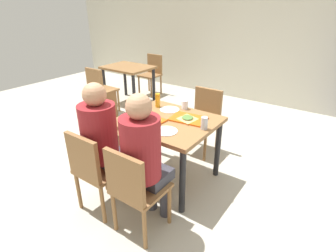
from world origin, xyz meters
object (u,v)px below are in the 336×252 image
(person_in_brown_jacket, at_px, (144,153))
(paper_plate_near_edge, at_px, (166,131))
(condiment_bottle, at_px, (158,100))
(chair_near_right, at_px, (134,187))
(chair_left_end, at_px, (112,121))
(tray_red_far, at_px, (188,119))
(pizza_slice_a, at_px, (149,119))
(background_table, at_px, (128,73))
(person_in_red, at_px, (103,137))
(chair_far_side, at_px, (204,116))
(foil_bundle, at_px, (137,108))
(background_chair_far, at_px, (152,71))
(plastic_cup_b, at_px, (147,128))
(chair_near_left, at_px, (94,167))
(pizza_slice_b, at_px, (188,118))
(paper_plate_center, at_px, (170,110))
(background_chair_near, at_px, (100,88))
(tray_red_near, at_px, (146,120))
(plastic_cup_a, at_px, (185,105))
(main_table, at_px, (168,129))
(soda_can, at_px, (204,123))

(person_in_brown_jacket, height_order, paper_plate_near_edge, person_in_brown_jacket)
(paper_plate_near_edge, height_order, condiment_bottle, condiment_bottle)
(chair_near_right, bearing_deg, chair_left_end, 143.79)
(person_in_brown_jacket, bearing_deg, tray_red_far, 95.17)
(pizza_slice_a, height_order, background_table, pizza_slice_a)
(person_in_red, relative_size, tray_red_far, 3.46)
(chair_far_side, bearing_deg, pizza_slice_a, -98.34)
(chair_left_end, relative_size, foil_bundle, 8.35)
(chair_near_right, xyz_separation_m, background_chair_far, (-2.34, 3.17, 0.00))
(plastic_cup_b, bearing_deg, person_in_red, -130.75)
(person_in_red, xyz_separation_m, background_table, (-1.86, 2.30, -0.13))
(person_in_red, bearing_deg, chair_near_left, -90.00)
(chair_near_left, height_order, pizza_slice_b, chair_near_left)
(paper_plate_center, bearing_deg, plastic_cup_b, -74.23)
(chair_near_right, bearing_deg, background_table, 133.82)
(person_in_brown_jacket, distance_m, background_chair_far, 3.84)
(background_chair_near, bearing_deg, person_in_brown_jacket, -33.75)
(person_in_red, xyz_separation_m, foil_bundle, (-0.17, 0.65, 0.04))
(tray_red_near, xyz_separation_m, pizza_slice_a, (0.03, 0.01, 0.02))
(pizza_slice_a, bearing_deg, background_chair_far, 128.10)
(chair_near_left, distance_m, plastic_cup_a, 1.23)
(paper_plate_center, distance_m, paper_plate_near_edge, 0.55)
(paper_plate_near_edge, distance_m, plastic_cup_a, 0.62)
(chair_near_left, xyz_separation_m, paper_plate_center, (0.10, 1.05, 0.24))
(pizza_slice_a, bearing_deg, pizza_slice_b, 38.61)
(main_table, distance_m, plastic_cup_a, 0.40)
(chair_near_right, xyz_separation_m, paper_plate_center, (-0.39, 1.05, 0.24))
(person_in_brown_jacket, height_order, tray_red_far, person_in_brown_jacket)
(tray_red_far, distance_m, soda_can, 0.27)
(paper_plate_near_edge, relative_size, plastic_cup_a, 2.20)
(chair_far_side, bearing_deg, tray_red_near, -99.97)
(chair_near_right, bearing_deg, background_chair_near, 143.94)
(chair_far_side, xyz_separation_m, paper_plate_near_edge, (0.15, -1.05, 0.24))
(tray_red_near, bearing_deg, main_table, 41.52)
(foil_bundle, bearing_deg, chair_near_right, -50.47)
(chair_far_side, distance_m, paper_plate_center, 0.64)
(paper_plate_near_edge, bearing_deg, chair_near_left, -123.84)
(tray_red_near, bearing_deg, chair_left_end, 167.89)
(person_in_red, relative_size, background_chair_far, 1.49)
(pizza_slice_a, xyz_separation_m, background_chair_near, (-1.96, 1.03, -0.27))
(pizza_slice_a, relative_size, soda_can, 1.95)
(chair_near_left, distance_m, background_chair_far, 3.68)
(pizza_slice_b, bearing_deg, pizza_slice_a, -141.39)
(background_table, bearing_deg, condiment_bottle, -37.93)
(tray_red_near, height_order, background_chair_near, background_chair_near)
(chair_near_left, relative_size, plastic_cup_b, 8.35)
(pizza_slice_a, distance_m, foil_bundle, 0.30)
(background_chair_near, bearing_deg, background_chair_far, 90.00)
(person_in_red, distance_m, paper_plate_center, 0.91)
(main_table, height_order, chair_near_right, chair_near_right)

